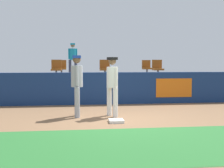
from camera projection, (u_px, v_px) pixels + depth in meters
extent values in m
plane|color=brown|center=(125.00, 121.00, 8.19)|extent=(60.00, 60.00, 0.00)
cube|color=#26662B|center=(143.00, 144.00, 5.88)|extent=(18.00, 2.80, 0.01)
cube|color=white|center=(116.00, 121.00, 8.01)|extent=(0.40, 0.40, 0.08)
cylinder|color=white|center=(109.00, 101.00, 9.02)|extent=(0.15, 0.15, 0.90)
cylinder|color=white|center=(115.00, 102.00, 8.76)|extent=(0.15, 0.15, 0.90)
cylinder|color=white|center=(112.00, 77.00, 8.83)|extent=(0.47, 0.47, 0.63)
sphere|color=brown|center=(112.00, 61.00, 8.80)|extent=(0.24, 0.24, 0.24)
cube|color=black|center=(112.00, 59.00, 8.79)|extent=(0.33, 0.33, 0.08)
cylinder|color=white|center=(108.00, 76.00, 9.00)|extent=(0.09, 0.09, 0.59)
cylinder|color=white|center=(116.00, 77.00, 8.66)|extent=(0.09, 0.09, 0.59)
ellipsoid|color=brown|center=(111.00, 84.00, 9.08)|extent=(0.20, 0.23, 0.28)
cylinder|color=#9EA3AD|center=(77.00, 101.00, 8.99)|extent=(0.16, 0.16, 0.93)
cylinder|color=#9EA3AD|center=(77.00, 103.00, 8.66)|extent=(0.16, 0.16, 0.93)
cylinder|color=#9EA3AD|center=(77.00, 76.00, 8.76)|extent=(0.36, 0.36, 0.65)
sphere|color=brown|center=(77.00, 59.00, 8.73)|extent=(0.24, 0.24, 0.24)
cube|color=#193899|center=(77.00, 57.00, 8.72)|extent=(0.26, 0.26, 0.08)
cylinder|color=#9EA3AD|center=(77.00, 75.00, 8.98)|extent=(0.09, 0.09, 0.61)
cylinder|color=#9EA3AD|center=(77.00, 76.00, 8.55)|extent=(0.09, 0.09, 0.61)
cube|color=navy|center=(111.00, 88.00, 11.52)|extent=(18.00, 0.24, 1.27)
cube|color=orange|center=(174.00, 88.00, 11.70)|extent=(1.50, 0.02, 0.76)
cube|color=#59595E|center=(105.00, 87.00, 14.08)|extent=(18.00, 4.80, 0.95)
cylinder|color=#4C4C51|center=(147.00, 72.00, 14.89)|extent=(0.08, 0.08, 0.40)
cube|color=#8C4714|center=(147.00, 69.00, 14.87)|extent=(0.45, 0.44, 0.08)
cube|color=#8C4714|center=(146.00, 64.00, 15.04)|extent=(0.45, 0.06, 0.40)
cylinder|color=#4C4C51|center=(62.00, 73.00, 14.37)|extent=(0.08, 0.08, 0.40)
cube|color=#8C4714|center=(62.00, 69.00, 14.35)|extent=(0.46, 0.44, 0.08)
cube|color=#8C4714|center=(62.00, 64.00, 14.52)|extent=(0.46, 0.06, 0.40)
cylinder|color=#4C4C51|center=(105.00, 74.00, 12.82)|extent=(0.08, 0.08, 0.40)
cube|color=#8C4714|center=(105.00, 70.00, 12.81)|extent=(0.46, 0.44, 0.08)
cube|color=#8C4714|center=(105.00, 64.00, 12.98)|extent=(0.46, 0.06, 0.40)
cylinder|color=#4C4C51|center=(56.00, 74.00, 12.57)|extent=(0.08, 0.08, 0.40)
cube|color=#8C4714|center=(56.00, 70.00, 12.55)|extent=(0.44, 0.44, 0.08)
cube|color=#8C4714|center=(56.00, 64.00, 12.72)|extent=(0.44, 0.06, 0.40)
cylinder|color=#4C4C51|center=(158.00, 74.00, 13.11)|extent=(0.08, 0.08, 0.40)
cube|color=#8C4714|center=(158.00, 69.00, 13.10)|extent=(0.46, 0.44, 0.08)
cube|color=#8C4714|center=(157.00, 64.00, 13.27)|extent=(0.46, 0.06, 0.40)
cylinder|color=#33384C|center=(76.00, 68.00, 15.43)|extent=(0.15, 0.15, 0.85)
cylinder|color=#33384C|center=(70.00, 68.00, 15.36)|extent=(0.15, 0.15, 0.85)
cylinder|color=teal|center=(73.00, 54.00, 15.34)|extent=(0.37, 0.37, 0.60)
sphere|color=#8C6647|center=(73.00, 45.00, 15.31)|extent=(0.22, 0.22, 0.22)
cube|color=teal|center=(73.00, 44.00, 15.30)|extent=(0.26, 0.26, 0.08)
cylinder|color=teal|center=(77.00, 54.00, 15.39)|extent=(0.09, 0.09, 0.56)
cylinder|color=teal|center=(69.00, 54.00, 15.30)|extent=(0.09, 0.09, 0.56)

